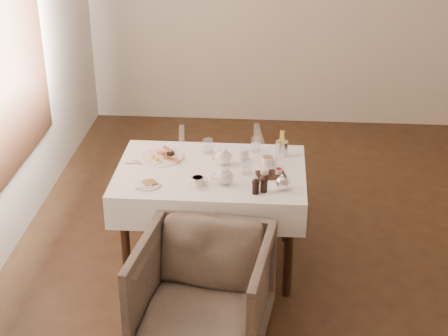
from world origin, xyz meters
TOP-DOWN VIEW (x-y plane):
  - table at (-0.76, -0.23)m, footprint 1.28×0.88m
  - armchair_near at (-0.73, -1.06)m, footprint 0.86×0.88m
  - armchair_far at (-0.75, 0.59)m, footprint 0.76×0.78m
  - breakfast_plate at (-1.11, -0.07)m, footprint 0.30×0.30m
  - side_plate at (-1.15, -0.49)m, footprint 0.17×0.16m
  - teapot_centre at (-0.68, -0.14)m, footprint 0.17×0.14m
  - teapot_front at (-0.65, -0.42)m, footprint 0.17×0.14m
  - creamer at (-0.54, -0.05)m, footprint 0.09×0.09m
  - teacup_near at (-0.82, -0.46)m, footprint 0.12×0.12m
  - teacup_far at (-0.37, -0.13)m, footprint 0.13×0.13m
  - glass_left at (-0.80, 0.04)m, footprint 0.10×0.10m
  - glass_mid at (-0.51, -0.27)m, footprint 0.09×0.09m
  - glass_right at (-0.46, 0.09)m, footprint 0.08×0.08m
  - condiment_board at (-0.35, -0.29)m, footprint 0.21×0.16m
  - pepper_mill_left at (-0.44, -0.54)m, footprint 0.06×0.06m
  - pepper_mill_right at (-0.39, -0.51)m, footprint 0.07×0.07m
  - silver_pot at (-0.27, -0.48)m, footprint 0.12×0.10m
  - fries_cup at (-0.28, 0.04)m, footprint 0.09×0.09m
  - cutlery_fork at (-1.22, -0.16)m, footprint 0.18×0.05m
  - cutlery_knife at (-1.25, -0.18)m, footprint 0.20×0.02m

SIDE VIEW (x-z plane):
  - armchair_far at x=-0.75m, z-range 0.00..0.63m
  - armchair_near at x=-0.73m, z-range 0.00..0.71m
  - table at x=-0.76m, z-range 0.26..1.02m
  - cutlery_fork at x=-1.22m, z-range 0.76..0.76m
  - cutlery_knife at x=-1.25m, z-range 0.76..0.76m
  - side_plate at x=-1.15m, z-range 0.75..0.77m
  - breakfast_plate at x=-1.11m, z-range 0.75..0.78m
  - condiment_board at x=-0.35m, z-range 0.75..0.79m
  - teacup_near at x=-0.82m, z-range 0.75..0.81m
  - teacup_far at x=-0.37m, z-range 0.75..0.82m
  - creamer at x=-0.54m, z-range 0.76..0.84m
  - glass_right at x=-0.46m, z-range 0.76..0.86m
  - glass_mid at x=-0.51m, z-range 0.76..0.86m
  - glass_left at x=-0.80m, z-range 0.76..0.86m
  - pepper_mill_left at x=-0.44m, z-range 0.76..0.86m
  - pepper_mill_right at x=-0.39m, z-range 0.76..0.86m
  - silver_pot at x=-0.27m, z-range 0.76..0.87m
  - teapot_front at x=-0.65m, z-range 0.76..0.88m
  - teapot_centre at x=-0.68m, z-range 0.76..0.88m
  - fries_cup at x=-0.28m, z-range 0.74..0.93m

